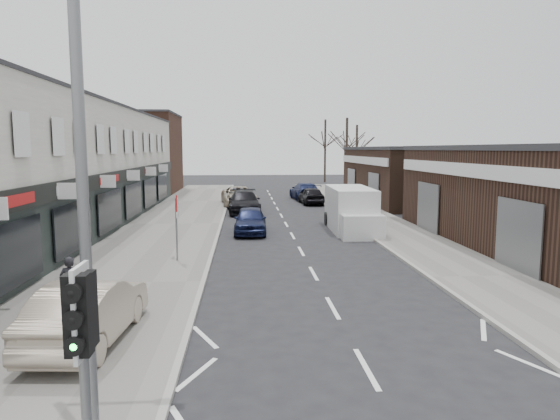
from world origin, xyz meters
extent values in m
plane|color=black|center=(0.00, 0.00, 0.00)|extent=(160.00, 160.00, 0.00)
cube|color=slate|center=(-6.75, 22.00, 0.06)|extent=(5.50, 64.00, 0.12)
cube|color=slate|center=(5.75, 22.00, 0.06)|extent=(3.50, 64.00, 0.12)
cube|color=silver|center=(-13.50, 19.50, 3.55)|extent=(8.00, 41.00, 7.10)
cube|color=#4B2C20|center=(-13.50, 45.00, 4.00)|extent=(8.00, 10.00, 8.00)
cube|color=#352218|center=(12.50, 34.00, 2.25)|extent=(10.00, 16.00, 4.50)
cylinder|color=slate|center=(-4.40, -2.00, 1.62)|extent=(0.12, 0.12, 3.00)
cube|color=silver|center=(-4.40, -2.00, 2.67)|extent=(0.05, 0.55, 1.10)
cube|color=black|center=(-4.40, -2.12, 2.67)|extent=(0.28, 0.22, 0.95)
sphere|color=#0CE533|center=(-4.40, -2.24, 2.37)|extent=(0.18, 0.18, 0.18)
cube|color=black|center=(-4.40, -1.88, 2.67)|extent=(0.26, 0.20, 0.90)
cylinder|color=slate|center=(-4.70, -0.80, 4.12)|extent=(0.16, 0.16, 8.00)
cylinder|color=slate|center=(-5.20, 12.00, 1.37)|extent=(0.07, 0.07, 2.50)
cube|color=white|center=(-5.15, 12.00, 1.97)|extent=(0.04, 0.45, 0.25)
cube|color=silver|center=(3.40, 19.65, 1.20)|extent=(2.33, 5.33, 2.41)
cube|color=silver|center=(3.40, 16.56, 0.63)|extent=(2.15, 0.98, 1.26)
cylinder|color=black|center=(2.42, 17.81, 0.40)|extent=(0.25, 0.80, 0.80)
cylinder|color=black|center=(4.38, 17.81, 0.40)|extent=(0.25, 0.80, 0.80)
cylinder|color=black|center=(2.42, 21.50, 0.40)|extent=(0.25, 0.80, 0.80)
cylinder|color=black|center=(4.38, 21.50, 0.40)|extent=(0.25, 0.80, 0.80)
imported|color=#B1A18D|center=(-6.10, 3.65, 0.85)|extent=(1.88, 4.53, 1.46)
imported|color=black|center=(-7.28, 5.93, 0.88)|extent=(0.56, 0.37, 1.52)
imported|color=#12193A|center=(-2.20, 18.94, 0.72)|extent=(1.81, 4.25, 1.43)
imported|color=black|center=(-2.53, 27.65, 0.78)|extent=(2.35, 5.46, 1.57)
imported|color=#A59984|center=(-2.97, 32.19, 0.77)|extent=(3.09, 5.78, 1.55)
imported|color=silver|center=(3.50, 19.15, 0.74)|extent=(1.80, 4.54, 1.47)
imported|color=black|center=(2.98, 32.97, 0.72)|extent=(1.91, 4.29, 1.43)
imported|color=#151D43|center=(2.92, 36.69, 0.77)|extent=(2.54, 5.44, 1.53)
camera|label=1|loc=(-2.50, -7.74, 4.54)|focal=32.00mm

